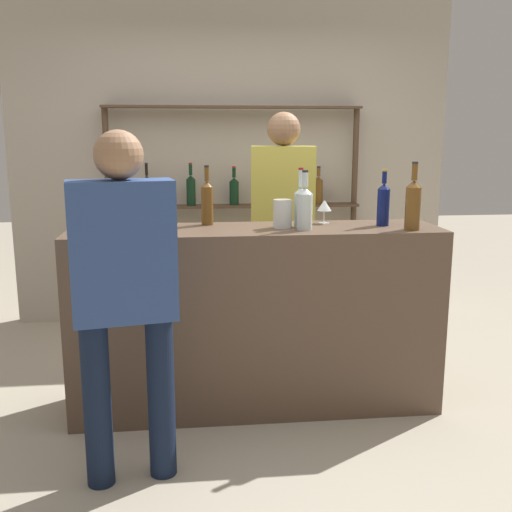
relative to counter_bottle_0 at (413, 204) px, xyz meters
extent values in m
plane|color=#B2A893|center=(-0.87, 0.15, -1.23)|extent=(16.00, 16.00, 0.00)
cube|color=brown|center=(-0.87, 0.15, -0.69)|extent=(2.13, 0.52, 1.08)
cube|color=#B2A899|center=(-0.87, 2.02, 0.17)|extent=(3.73, 0.12, 2.80)
cylinder|color=#4C3828|center=(-1.91, 1.84, -0.31)|extent=(0.05, 0.05, 1.84)
cylinder|color=#4C3828|center=(0.17, 1.84, -0.31)|extent=(0.05, 0.05, 1.84)
cube|color=#4C3828|center=(-0.87, 1.84, 0.59)|extent=(2.13, 0.18, 0.02)
cube|color=#4C3828|center=(-0.87, 1.84, -0.22)|extent=(2.13, 0.18, 0.02)
cylinder|color=black|center=(-1.59, 1.84, -0.10)|extent=(0.06, 0.06, 0.22)
cone|color=black|center=(-1.59, 1.84, 0.03)|extent=(0.06, 0.06, 0.03)
cylinder|color=black|center=(-1.59, 1.84, 0.09)|extent=(0.02, 0.02, 0.09)
cylinder|color=#232328|center=(-1.59, 1.84, 0.14)|extent=(0.03, 0.03, 0.01)
cylinder|color=black|center=(-1.23, 1.84, -0.10)|extent=(0.08, 0.08, 0.22)
cone|color=black|center=(-1.23, 1.84, 0.02)|extent=(0.08, 0.08, 0.03)
cylinder|color=black|center=(-1.23, 1.84, 0.09)|extent=(0.03, 0.03, 0.09)
cylinder|color=maroon|center=(-1.23, 1.84, 0.14)|extent=(0.03, 0.03, 0.01)
cylinder|color=black|center=(-0.87, 1.84, -0.11)|extent=(0.08, 0.08, 0.19)
cone|color=black|center=(-0.87, 1.84, 0.00)|extent=(0.08, 0.08, 0.04)
cylinder|color=black|center=(-0.87, 1.84, 0.06)|extent=(0.03, 0.03, 0.08)
cylinder|color=maroon|center=(-0.87, 1.84, 0.11)|extent=(0.03, 0.03, 0.01)
cylinder|color=#0F1956|center=(-0.50, 1.84, -0.12)|extent=(0.06, 0.06, 0.19)
cone|color=#0F1956|center=(-0.50, 1.84, -0.01)|extent=(0.06, 0.06, 0.03)
cylinder|color=#0F1956|center=(-0.50, 1.84, 0.05)|extent=(0.02, 0.02, 0.08)
cylinder|color=gold|center=(-0.50, 1.84, 0.10)|extent=(0.03, 0.03, 0.01)
cylinder|color=brown|center=(-0.14, 1.84, -0.11)|extent=(0.08, 0.08, 0.20)
cone|color=brown|center=(-0.14, 1.84, 0.00)|extent=(0.08, 0.08, 0.03)
cylinder|color=brown|center=(-0.14, 1.84, 0.06)|extent=(0.03, 0.03, 0.07)
cylinder|color=black|center=(-0.14, 1.84, 0.10)|extent=(0.03, 0.03, 0.01)
cylinder|color=brown|center=(0.00, 0.00, -0.03)|extent=(0.09, 0.09, 0.24)
cone|color=brown|center=(0.00, 0.00, 0.11)|extent=(0.09, 0.09, 0.04)
cylinder|color=brown|center=(0.00, 0.00, 0.17)|extent=(0.03, 0.03, 0.09)
cylinder|color=#232328|center=(0.00, 0.00, 0.23)|extent=(0.03, 0.03, 0.01)
cylinder|color=silver|center=(-0.61, 0.17, -0.05)|extent=(0.07, 0.07, 0.20)
cone|color=silver|center=(-0.61, 0.17, 0.07)|extent=(0.07, 0.07, 0.03)
cylinder|color=silver|center=(-0.61, 0.17, 0.13)|extent=(0.03, 0.03, 0.10)
cylinder|color=maroon|center=(-0.61, 0.17, 0.19)|extent=(0.03, 0.03, 0.01)
cylinder|color=brown|center=(-1.14, 0.32, -0.04)|extent=(0.07, 0.07, 0.23)
cone|color=brown|center=(-1.14, 0.32, 0.09)|extent=(0.07, 0.07, 0.03)
cylinder|color=brown|center=(-1.14, 0.32, 0.15)|extent=(0.03, 0.03, 0.08)
cylinder|color=black|center=(-1.14, 0.32, 0.20)|extent=(0.03, 0.03, 0.01)
cylinder|color=silver|center=(-0.60, 0.07, -0.05)|extent=(0.09, 0.09, 0.20)
cone|color=silver|center=(-0.60, 0.07, 0.07)|extent=(0.09, 0.09, 0.04)
cylinder|color=silver|center=(-0.60, 0.07, 0.13)|extent=(0.03, 0.03, 0.08)
cylinder|color=#232328|center=(-0.60, 0.07, 0.18)|extent=(0.03, 0.03, 0.01)
cylinder|color=#0F1956|center=(-0.11, 0.17, -0.04)|extent=(0.07, 0.07, 0.21)
cone|color=#0F1956|center=(-0.11, 0.17, 0.08)|extent=(0.07, 0.07, 0.03)
cylinder|color=#0F1956|center=(-0.11, 0.17, 0.13)|extent=(0.03, 0.03, 0.07)
cylinder|color=gold|center=(-0.11, 0.17, 0.18)|extent=(0.03, 0.03, 0.01)
cylinder|color=silver|center=(-0.44, 0.30, -0.15)|extent=(0.06, 0.06, 0.00)
cylinder|color=silver|center=(-0.44, 0.30, -0.11)|extent=(0.01, 0.01, 0.07)
cone|color=silver|center=(-0.44, 0.30, -0.04)|extent=(0.09, 0.09, 0.06)
cylinder|color=#846647|center=(-1.55, 0.17, -0.04)|extent=(0.20, 0.20, 0.21)
cylinder|color=#846647|center=(-1.55, 0.17, 0.07)|extent=(0.21, 0.21, 0.01)
cylinder|color=silver|center=(-0.71, 0.16, -0.07)|extent=(0.11, 0.11, 0.16)
sphere|color=tan|center=(-0.69, 0.13, -0.08)|extent=(0.02, 0.02, 0.02)
sphere|color=tan|center=(-0.75, 0.15, -0.08)|extent=(0.02, 0.02, 0.02)
sphere|color=tan|center=(-0.68, 0.19, -0.13)|extent=(0.02, 0.02, 0.02)
sphere|color=tan|center=(-0.75, 0.17, -0.13)|extent=(0.02, 0.02, 0.02)
sphere|color=tan|center=(-0.68, 0.17, -0.08)|extent=(0.02, 0.02, 0.02)
sphere|color=tan|center=(-0.75, 0.19, -0.12)|extent=(0.02, 0.02, 0.02)
cylinder|color=#121C33|center=(-1.40, -0.55, -0.84)|extent=(0.13, 0.13, 0.79)
cylinder|color=#121C33|center=(-1.68, -0.60, -0.84)|extent=(0.13, 0.13, 0.79)
cube|color=navy|center=(-1.54, -0.57, -0.13)|extent=(0.49, 0.28, 0.63)
sphere|color=#936B4C|center=(-1.54, -0.57, 0.29)|extent=(0.21, 0.21, 0.21)
cylinder|color=brown|center=(-0.73, 0.96, -0.81)|extent=(0.12, 0.12, 0.85)
cylinder|color=brown|center=(-0.45, 0.92, -0.81)|extent=(0.12, 0.12, 0.85)
cube|color=#D1C64C|center=(-0.59, 0.94, -0.04)|extent=(0.47, 0.26, 0.68)
sphere|color=#936B4C|center=(-0.59, 0.94, 0.41)|extent=(0.23, 0.23, 0.23)
camera|label=1|loc=(-1.24, -3.21, 0.39)|focal=42.00mm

